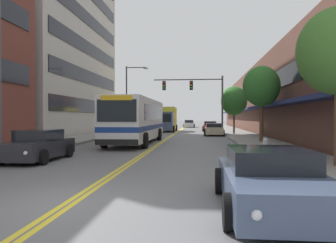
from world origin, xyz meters
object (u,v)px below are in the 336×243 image
object	(u,v)px
car_silver_moving_lead	(189,124)
street_tree_right_far	(234,101)
car_red_parked_right_mid	(210,127)
street_tree_right_mid	(261,87)
car_charcoal_parked_left_near	(38,146)
traffic_signal_mast	(198,93)
city_bus	(137,119)
car_slate_blue_parked_right_foreground	(271,181)
car_beige_parked_right_far	(214,130)
street_lamp_left_near	(6,29)
street_lamp_left_far	(130,93)
car_black_parked_left_mid	(139,128)
fire_hydrant	(265,147)
box_truck	(166,119)

from	to	relation	value
car_silver_moving_lead	street_tree_right_far	distance (m)	27.78
car_red_parked_right_mid	street_tree_right_mid	world-z (taller)	street_tree_right_mid
car_charcoal_parked_left_near	traffic_signal_mast	world-z (taller)	traffic_signal_mast
city_bus	street_tree_right_mid	distance (m)	9.42
city_bus	car_slate_blue_parked_right_foreground	distance (m)	18.12
car_beige_parked_right_far	street_lamp_left_near	size ratio (longest dim) A/B	0.49
car_charcoal_parked_left_near	street_lamp_left_far	world-z (taller)	street_lamp_left_far
car_black_parked_left_mid	car_silver_moving_lead	xyz separation A→B (m)	(5.29, 23.46, 0.02)
street_lamp_left_near	street_lamp_left_far	world-z (taller)	street_lamp_left_near
street_lamp_left_near	street_lamp_left_far	xyz separation A→B (m)	(0.08, 23.50, -0.95)
car_charcoal_parked_left_near	street_tree_right_far	size ratio (longest dim) A/B	0.86
car_slate_blue_parked_right_foreground	street_lamp_left_near	world-z (taller)	street_lamp_left_near
car_silver_moving_lead	street_tree_right_mid	xyz separation A→B (m)	(6.47, -38.29, 3.53)
street_lamp_left_far	fire_hydrant	size ratio (longest dim) A/B	9.46
traffic_signal_mast	car_silver_moving_lead	bearing A→B (deg)	93.56
traffic_signal_mast	street_lamp_left_near	distance (m)	22.24
city_bus	street_lamp_left_far	distance (m)	12.91
street_lamp_left_far	street_tree_right_mid	size ratio (longest dim) A/B	1.39
car_slate_blue_parked_right_foreground	street_tree_right_far	xyz separation A→B (m)	(2.18, 28.60, 3.08)
car_red_parked_right_mid	street_tree_right_far	world-z (taller)	street_tree_right_far
car_charcoal_parked_left_near	car_red_parked_right_mid	distance (m)	32.62
car_red_parked_right_mid	box_truck	bearing A→B (deg)	-169.78
car_black_parked_left_mid	car_slate_blue_parked_right_foreground	xyz separation A→B (m)	(8.79, -32.16, -0.01)
car_black_parked_left_mid	car_silver_moving_lead	distance (m)	24.05
car_black_parked_left_mid	car_red_parked_right_mid	world-z (taller)	car_red_parked_right_mid
city_bus	street_tree_right_far	bearing A→B (deg)	54.33
car_charcoal_parked_left_near	car_black_parked_left_mid	size ratio (longest dim) A/B	1.03
car_charcoal_parked_left_near	car_slate_blue_parked_right_foreground	xyz separation A→B (m)	(8.72, -6.98, -0.04)
car_charcoal_parked_left_near	street_lamp_left_far	distance (m)	22.58
car_charcoal_parked_left_near	car_beige_parked_right_far	world-z (taller)	car_charcoal_parked_left_near
fire_hydrant	car_slate_blue_parked_right_foreground	bearing A→B (deg)	-100.35
city_bus	car_red_parked_right_mid	world-z (taller)	city_bus
car_charcoal_parked_left_near	fire_hydrant	xyz separation A→B (m)	(10.27, 1.51, -0.07)
street_tree_right_mid	box_truck	bearing A→B (deg)	114.32
car_slate_blue_parked_right_foreground	street_tree_right_far	bearing A→B (deg)	85.64
car_silver_moving_lead	fire_hydrant	size ratio (longest dim) A/B	5.97
car_charcoal_parked_left_near	street_lamp_left_near	bearing A→B (deg)	-118.25
car_beige_parked_right_far	box_truck	world-z (taller)	box_truck
car_black_parked_left_mid	street_lamp_left_far	size ratio (longest dim) A/B	0.56
car_slate_blue_parked_right_foreground	street_lamp_left_far	size ratio (longest dim) A/B	0.59
street_lamp_left_near	street_tree_right_far	size ratio (longest dim) A/B	1.87
city_bus	fire_hydrant	distance (m)	11.54
car_silver_moving_lead	street_lamp_left_far	xyz separation A→B (m)	(-5.83, -26.42, 3.97)
car_black_parked_left_mid	street_lamp_left_near	bearing A→B (deg)	-91.34
street_lamp_left_near	street_tree_right_mid	world-z (taller)	street_lamp_left_near
car_black_parked_left_mid	fire_hydrant	size ratio (longest dim) A/B	5.25
street_lamp_left_far	fire_hydrant	world-z (taller)	street_lamp_left_far
city_bus	car_red_parked_right_mid	bearing A→B (deg)	74.14
city_bus	car_beige_parked_right_far	world-z (taller)	city_bus
car_red_parked_right_mid	car_silver_moving_lead	distance (m)	17.53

